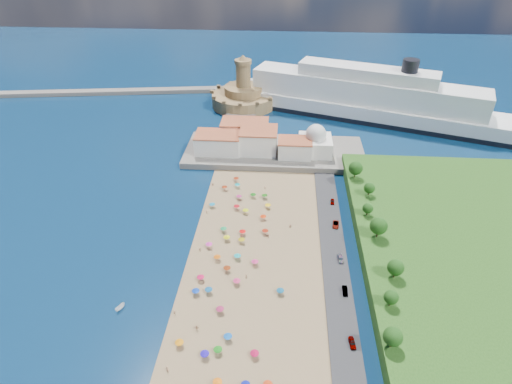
{
  "coord_description": "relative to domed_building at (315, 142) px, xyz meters",
  "views": [
    {
      "loc": [
        14.45,
        -120.66,
        102.78
      ],
      "look_at": [
        4.0,
        25.0,
        8.0
      ],
      "focal_mm": 30.0,
      "sensor_mm": 36.0,
      "label": 1
    }
  ],
  "objects": [
    {
      "name": "moored_boats",
      "position": [
        -59.96,
        -121.07,
        -8.17
      ],
      "size": [
        10.41,
        33.22,
        1.7
      ],
      "color": "white",
      "rests_on": "ground"
    },
    {
      "name": "parked_cars",
      "position": [
        6.0,
        -74.59,
        -7.58
      ],
      "size": [
        3.0,
        75.32,
        1.44
      ],
      "color": "gray",
      "rests_on": "promenade"
    },
    {
      "name": "waterfront_buildings",
      "position": [
        -33.05,
        2.64,
        -1.1
      ],
      "size": [
        57.0,
        29.0,
        11.0
      ],
      "color": "silver",
      "rests_on": "terrace"
    },
    {
      "name": "beachgoers",
      "position": [
        -35.07,
        -74.8,
        -7.87
      ],
      "size": [
        36.18,
        93.62,
        1.85
      ],
      "color": "tan",
      "rests_on": "beach"
    },
    {
      "name": "terrace",
      "position": [
        -20.0,
        2.0,
        -7.47
      ],
      "size": [
        90.0,
        36.0,
        3.0
      ],
      "primitive_type": "cube",
      "color": "#59544C",
      "rests_on": "ground"
    },
    {
      "name": "breakwater",
      "position": [
        -140.0,
        82.0,
        -7.67
      ],
      "size": [
        199.03,
        34.77,
        2.6
      ],
      "primitive_type": "cube",
      "rotation": [
        0.0,
        0.0,
        0.14
      ],
      "color": "#59544C",
      "rests_on": "ground"
    },
    {
      "name": "ground",
      "position": [
        -30.0,
        -71.0,
        -8.97
      ],
      "size": [
        700.0,
        700.0,
        0.0
      ],
      "primitive_type": "plane",
      "color": "#071938",
      "rests_on": "ground"
    },
    {
      "name": "domed_building",
      "position": [
        0.0,
        0.0,
        0.0
      ],
      "size": [
        16.0,
        16.0,
        15.0
      ],
      "color": "silver",
      "rests_on": "terrace"
    },
    {
      "name": "beach_parasols",
      "position": [
        -31.77,
        -83.11,
        -6.83
      ],
      "size": [
        32.31,
        112.98,
        2.2
      ],
      "color": "gray",
      "rests_on": "beach"
    },
    {
      "name": "cruise_ship",
      "position": [
        30.99,
        54.67,
        2.0
      ],
      "size": [
        168.31,
        78.87,
        37.04
      ],
      "color": "black",
      "rests_on": "ground"
    },
    {
      "name": "fortress",
      "position": [
        -42.0,
        67.0,
        -2.29
      ],
      "size": [
        40.0,
        40.0,
        32.4
      ],
      "color": "#97784B",
      "rests_on": "ground"
    },
    {
      "name": "hillside_trees",
      "position": [
        17.86,
        -75.41,
        1.2
      ],
      "size": [
        11.29,
        110.33,
        7.98
      ],
      "color": "#382314",
      "rests_on": "hillside"
    },
    {
      "name": "jetty",
      "position": [
        -42.0,
        37.0,
        -7.77
      ],
      "size": [
        18.0,
        70.0,
        2.4
      ],
      "primitive_type": "cube",
      "color": "#59544C",
      "rests_on": "ground"
    }
  ]
}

